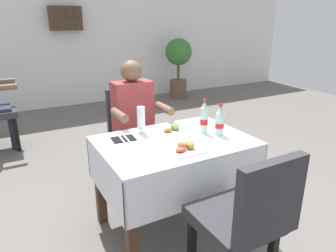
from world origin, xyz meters
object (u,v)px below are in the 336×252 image
Objects in this scene: potted_plant_corner at (178,60)px; cola_bottle_secondary at (204,118)px; main_dining_table at (174,162)px; chair_near_camera_side at (245,218)px; seated_diner_far at (135,121)px; wall_bottle_rack at (65,18)px; cola_bottle_primary at (220,122)px; plate_near_camera at (185,148)px; chair_far_diner_seat at (134,133)px; napkin_cutlery_set at (123,139)px; beer_glass_left at (141,119)px; plate_far_diner at (173,131)px.

cola_bottle_secondary is at bearing -118.11° from potted_plant_corner.
chair_near_camera_side is at bearing -90.00° from main_dining_table.
main_dining_table is 0.69m from seated_diner_far.
cola_bottle_primary is at bearing -86.96° from wall_bottle_rack.
main_dining_table is 0.29m from plate_near_camera.
napkin_cutlery_set is (-0.33, -0.59, 0.20)m from chair_far_diner_seat.
cola_bottle_primary is (0.36, 0.70, 0.30)m from chair_near_camera_side.
seated_diner_far reaches higher than cola_bottle_secondary.
chair_far_diner_seat is at bearing 73.61° from beer_glass_left.
beer_glass_left reaches higher than plate_near_camera.
seated_diner_far reaches higher than napkin_cutlery_set.
main_dining_table is 4.28m from wall_bottle_rack.
cola_bottle_secondary is at bearing -27.28° from beer_glass_left.
seated_diner_far is at bearing 115.72° from cola_bottle_secondary.
plate_near_camera reaches higher than napkin_cutlery_set.
cola_bottle_secondary is 4.19m from wall_bottle_rack.
wall_bottle_rack is (0.13, 3.36, 1.08)m from chair_far_diner_seat.
potted_plant_corner is at bearing 58.81° from main_dining_table.
main_dining_table is at bearing -121.19° from potted_plant_corner.
plate_near_camera is at bearing -90.45° from seated_diner_far.
cola_bottle_primary reaches higher than plate_far_diner.
seated_diner_far is at bearing 92.44° from main_dining_table.
chair_far_diner_seat is 0.68m from plate_far_diner.
cola_bottle_secondary is (0.22, -0.11, 0.10)m from plate_far_diner.
cola_bottle_secondary is 0.22× the size of potted_plant_corner.
wall_bottle_rack is (-0.22, 4.22, 0.78)m from cola_bottle_primary.
seated_diner_far is 0.55m from plate_far_diner.
plate_near_camera is at bearing -99.82° from main_dining_table.
plate_near_camera is 0.48m from beer_glass_left.
potted_plant_corner is at bearing 53.84° from napkin_cutlery_set.
chair_far_diner_seat is 5.02× the size of napkin_cutlery_set.
main_dining_table is 1.15× the size of chair_far_diner_seat.
beer_glass_left is 0.21m from napkin_cutlery_set.
plate_near_camera is at bearing -120.25° from potted_plant_corner.
main_dining_table is 4.08× the size of cola_bottle_secondary.
seated_diner_far is 0.88m from plate_near_camera.
wall_bottle_rack reaches higher than main_dining_table.
beer_glass_left is (-0.22, 0.12, 0.10)m from plate_far_diner.
plate_far_diner reaches higher than napkin_cutlery_set.
potted_plant_corner is (2.31, 3.10, 0.09)m from seated_diner_far.
wall_bottle_rack is at bearing 88.47° from chair_near_camera_side.
potted_plant_corner is at bearing 52.63° from chair_far_diner_seat.
cola_bottle_primary is at bearing -67.47° from chair_far_diner_seat.
beer_glass_left is 0.39× the size of wall_bottle_rack.
main_dining_table is 4.41m from potted_plant_corner.
beer_glass_left is at bearing -106.81° from seated_diner_far.
plate_far_diner is 4.10m from wall_bottle_rack.
chair_far_diner_seat is at bearing 60.63° from napkin_cutlery_set.
potted_plant_corner is at bearing 53.27° from seated_diner_far.
cola_bottle_primary is (0.29, -0.21, 0.09)m from plate_far_diner.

